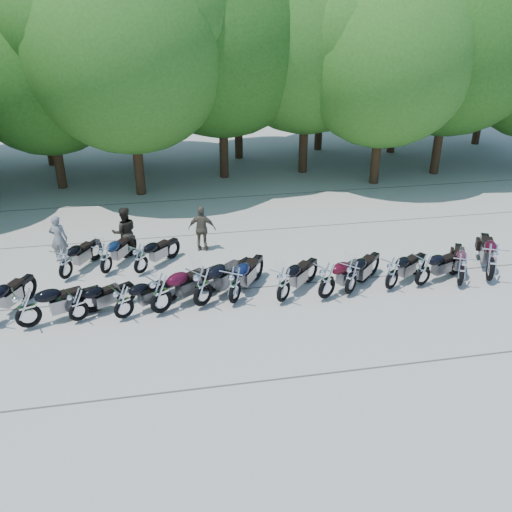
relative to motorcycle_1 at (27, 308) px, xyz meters
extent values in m
plane|color=#A49F94|center=(6.47, -0.33, -0.68)|extent=(90.00, 90.00, 0.00)
cylinder|color=#3A2614|center=(-0.79, 12.51, 0.98)|extent=(0.44, 0.44, 3.31)
sphere|color=#286319|center=(-0.79, 12.51, 4.64)|extent=(7.31, 7.31, 7.31)
cylinder|color=#3A2614|center=(2.89, 10.91, 1.29)|extent=(0.44, 0.44, 3.93)
sphere|color=#357721|center=(2.89, 10.91, 5.65)|extent=(8.70, 8.70, 8.70)
cylinder|color=#3A2614|center=(7.00, 12.76, 1.39)|extent=(0.44, 0.44, 4.13)
sphere|color=#286319|center=(7.00, 12.76, 5.96)|extent=(9.13, 9.13, 9.13)
cylinder|color=#3A2614|center=(11.08, 12.87, 1.37)|extent=(0.44, 0.44, 4.09)
sphere|color=#357721|center=(11.08, 12.87, 5.90)|extent=(9.04, 9.04, 9.04)
cylinder|color=#3A2614|center=(14.02, 10.48, 1.13)|extent=(0.44, 0.44, 3.62)
sphere|color=#357721|center=(14.02, 10.48, 5.14)|extent=(8.00, 8.00, 8.00)
cylinder|color=#3A2614|center=(17.67, 11.45, 1.31)|extent=(0.44, 0.44, 3.98)
sphere|color=#286319|center=(17.67, 11.45, 5.72)|extent=(8.79, 8.79, 8.79)
cylinder|color=#3A2614|center=(-1.82, 16.64, 1.08)|extent=(0.44, 0.44, 3.52)
sphere|color=#357721|center=(-1.82, 16.64, 4.98)|extent=(7.78, 7.78, 7.78)
cylinder|color=#3A2614|center=(2.70, 16.09, 1.03)|extent=(0.44, 0.44, 3.42)
sphere|color=#286319|center=(2.70, 16.09, 4.82)|extent=(7.56, 7.56, 7.56)
cylinder|color=#3A2614|center=(8.27, 16.13, 1.10)|extent=(0.44, 0.44, 3.56)
sphere|color=#286319|center=(8.27, 16.13, 5.05)|extent=(7.88, 7.88, 7.88)
cylinder|color=#3A2614|center=(13.16, 17.14, 1.20)|extent=(0.44, 0.44, 3.76)
sphere|color=#286319|center=(13.16, 17.14, 5.36)|extent=(8.31, 8.31, 8.31)
cylinder|color=#3A2614|center=(17.15, 15.76, 1.14)|extent=(0.44, 0.44, 3.63)
sphere|color=#357721|center=(17.15, 15.76, 5.16)|extent=(8.02, 8.02, 8.02)
cylinder|color=#3A2614|center=(23.08, 16.69, 1.51)|extent=(0.44, 0.44, 4.37)
sphere|color=#286319|center=(23.08, 16.69, 6.35)|extent=(9.67, 9.67, 9.67)
imported|color=gray|center=(0.26, 4.26, 0.15)|extent=(0.67, 0.50, 1.66)
imported|color=black|center=(2.45, 4.28, 0.21)|extent=(0.96, 0.80, 1.79)
imported|color=brown|center=(5.10, 4.24, 0.15)|extent=(1.04, 0.63, 1.66)
camera|label=1|loc=(3.77, -13.38, 7.54)|focal=38.00mm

